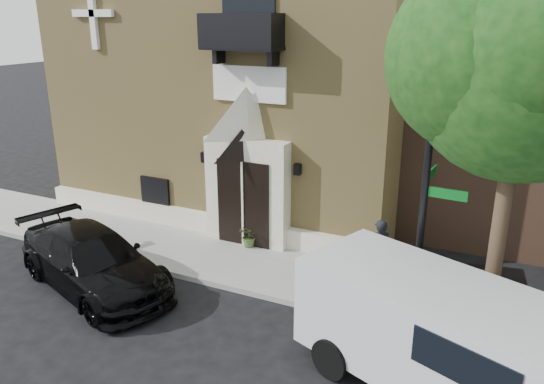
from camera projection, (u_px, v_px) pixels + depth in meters
The scene contains 11 objects.
ground at pixel (233, 292), 13.60m from camera, with size 120.00×120.00×0.00m, color black.
sidewalk at pixel (292, 273), 14.45m from camera, with size 42.00×3.00×0.15m, color gray.
church at pixel (265, 73), 20.14m from camera, with size 12.20×11.01×9.30m.
street_tree_left at pixel (525, 67), 9.56m from camera, with size 4.97×4.38×7.77m.
black_sedan at pixel (93, 261), 13.61m from camera, with size 2.13×5.24×1.52m, color black.
cargo_van at pixel (455, 343), 9.38m from camera, with size 5.88×4.00×2.24m.
street_sign at pixel (426, 194), 11.21m from camera, with size 0.95×0.95×5.98m.
fire_hydrant at pixel (490, 321), 11.25m from camera, with size 0.51×0.41×0.89m.
dumpster at pixel (474, 299), 11.69m from camera, with size 2.08×1.35×1.27m.
planter at pixel (250, 236), 15.79m from camera, with size 0.61×0.53×0.68m, color #475E2D.
pedestrian_near at pixel (379, 251), 13.55m from camera, with size 0.63×0.41×1.73m, color black.
Camera 1 is at (6.11, -10.45, 6.78)m, focal length 35.00 mm.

